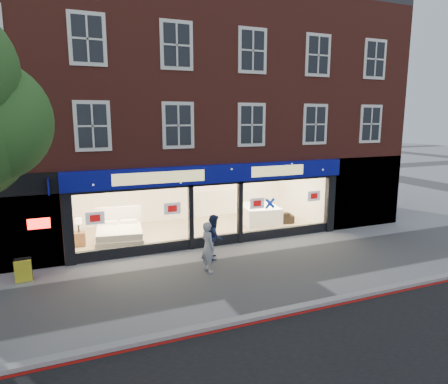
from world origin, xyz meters
TOP-DOWN VIEW (x-y plane):
  - ground at (0.00, 0.00)m, footprint 120.00×120.00m
  - kerb_line at (0.00, -3.10)m, footprint 60.00×0.10m
  - kerb_stone at (0.00, -2.90)m, footprint 60.00×0.25m
  - showroom_floor at (0.00, 5.25)m, footprint 11.00×4.50m
  - building at (-0.02, 6.93)m, footprint 19.00×8.26m
  - display_bed at (-3.58, 4.62)m, footprint 2.12×2.46m
  - bedside_table at (-5.10, 4.80)m, footprint 0.50×0.50m
  - mattress_stack at (3.10, 5.29)m, footprint 1.93×2.30m
  - sofa at (3.70, 4.91)m, footprint 1.97×1.09m
  - a_board at (-6.90, 1.95)m, footprint 0.53×0.36m
  - pedestrian_grey at (-1.26, 0.58)m, footprint 0.51×0.69m
  - pedestrian_blue at (-0.60, 1.71)m, footprint 0.87×0.97m

SIDE VIEW (x-z plane):
  - ground at x=0.00m, z-range 0.00..0.00m
  - kerb_line at x=0.00m, z-range 0.00..0.01m
  - showroom_floor at x=0.00m, z-range 0.00..0.10m
  - kerb_stone at x=0.00m, z-range 0.00..0.12m
  - sofa at x=3.70m, z-range 0.10..0.64m
  - bedside_table at x=-5.10m, z-range 0.10..0.65m
  - a_board at x=-6.90m, z-range 0.00..0.77m
  - display_bed at x=-3.58m, z-range -0.18..1.09m
  - mattress_stack at x=3.10m, z-range 0.10..0.92m
  - pedestrian_blue at x=-0.60m, z-range 0.00..1.63m
  - pedestrian_grey at x=-1.26m, z-range 0.00..1.71m
  - building at x=-0.02m, z-range 1.52..11.82m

